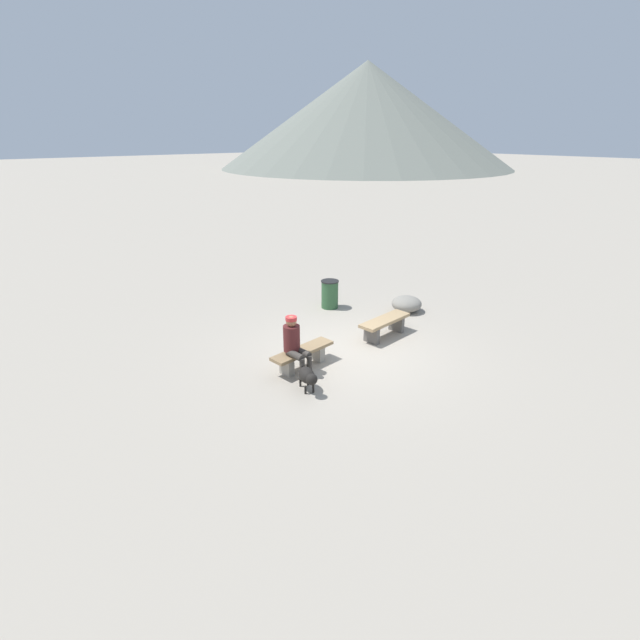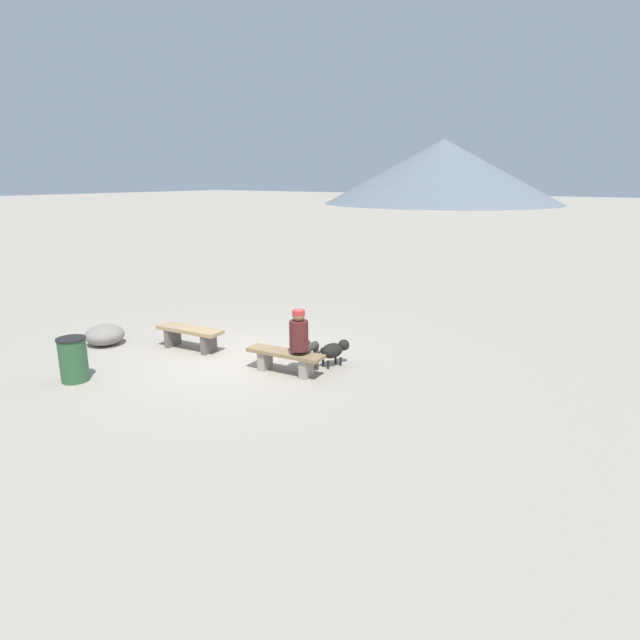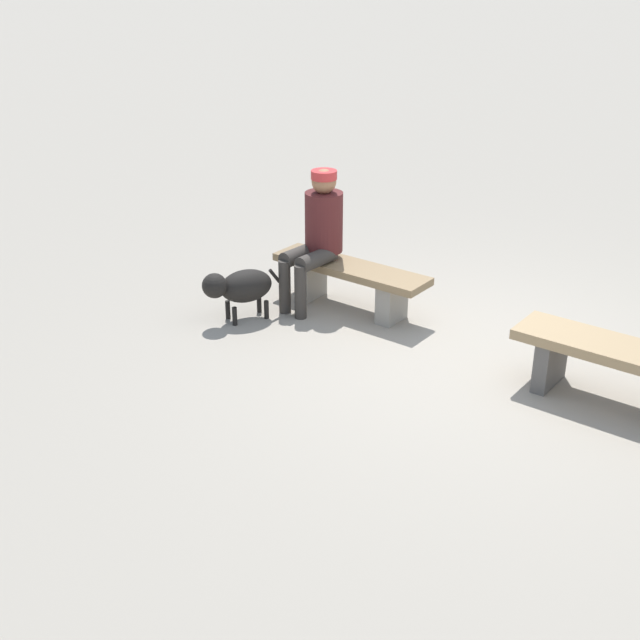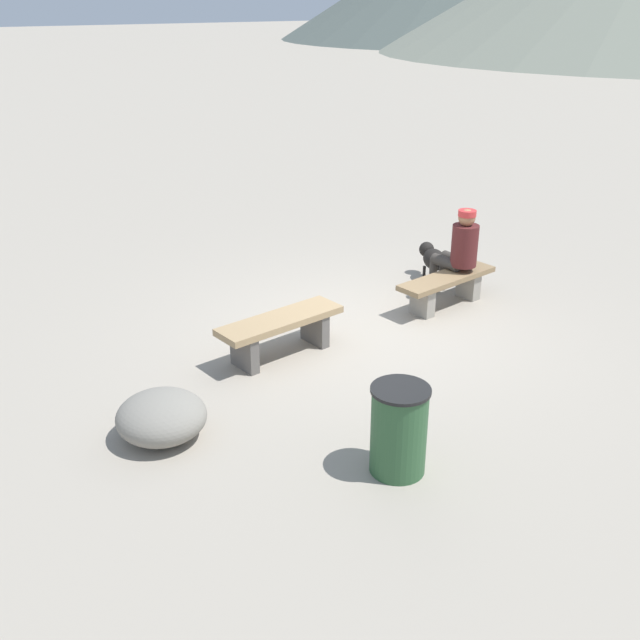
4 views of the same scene
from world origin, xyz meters
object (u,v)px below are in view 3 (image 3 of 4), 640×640
at_px(bench_right, 350,279).
at_px(seated_person, 318,229).
at_px(bench_left, 619,364).
at_px(dog, 240,286).

distance_m(bench_right, seated_person, 0.54).
relative_size(bench_right, seated_person, 1.23).
bearing_deg(seated_person, bench_left, 179.42).
relative_size(seated_person, dog, 1.76).
distance_m(seated_person, dog, 0.89).
xyz_separation_m(bench_left, bench_right, (2.59, 0.01, -0.04)).
bearing_deg(dog, bench_right, 166.54).
bearing_deg(bench_left, dog, 9.82).
bearing_deg(seated_person, bench_right, -162.06).
distance_m(bench_left, dog, 3.25).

